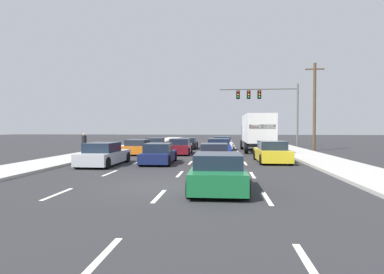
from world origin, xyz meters
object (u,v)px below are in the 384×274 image
object	(u,v)px
car_yellow	(272,153)
utility_pole_mid	(314,105)
car_silver	(104,155)
box_truck	(257,131)
car_navy	(159,154)
car_maroon	(180,147)
car_tan	(155,144)
traffic_signal_mast	(262,99)
car_black	(187,144)
car_blue	(218,148)
car_red	(214,155)
pedestrian_near_corner	(84,144)
car_white	(222,144)
car_green	(218,173)
car_orange	(138,147)

from	to	relation	value
car_yellow	utility_pole_mid	distance (m)	13.24
car_silver	box_truck	bearing A→B (deg)	49.24
box_truck	car_navy	bearing A→B (deg)	-123.79
car_maroon	utility_pole_mid	xyz separation A→B (m)	(12.35, 5.65, 3.77)
car_tan	traffic_signal_mast	size ratio (longest dim) A/B	0.51
car_navy	car_tan	bearing A→B (deg)	102.73
car_black	car_blue	world-z (taller)	car_blue
car_red	pedestrian_near_corner	size ratio (longest dim) A/B	2.64
traffic_signal_mast	car_black	bearing A→B (deg)	-151.10
car_tan	car_white	distance (m)	6.96
car_tan	traffic_signal_mast	world-z (taller)	traffic_signal_mast
car_red	traffic_signal_mast	bearing A→B (deg)	74.99
car_green	utility_pole_mid	size ratio (longest dim) A/B	0.50
box_truck	utility_pole_mid	bearing A→B (deg)	22.41
car_red	pedestrian_near_corner	world-z (taller)	pedestrian_near_corner
car_orange	car_navy	size ratio (longest dim) A/B	1.05
car_white	utility_pole_mid	world-z (taller)	utility_pole_mid
car_silver	car_black	xyz separation A→B (m)	(3.22, 15.46, -0.07)
car_red	box_truck	xyz separation A→B (m)	(3.59, 10.43, 1.39)
car_orange	car_blue	size ratio (longest dim) A/B	1.00
traffic_signal_mast	pedestrian_near_corner	bearing A→B (deg)	-137.56
car_orange	car_maroon	distance (m)	3.56
car_navy	traffic_signal_mast	bearing A→B (deg)	65.85
car_maroon	car_red	size ratio (longest dim) A/B	0.99
car_black	pedestrian_near_corner	xyz separation A→B (m)	(-7.08, -9.46, 0.44)
utility_pole_mid	car_navy	bearing A→B (deg)	-134.81
car_silver	car_white	xyz separation A→B (m)	(6.88, 15.02, -0.01)
car_maroon	car_tan	bearing A→B (deg)	117.87
car_black	car_green	xyz separation A→B (m)	(3.57, -22.39, 0.07)
car_black	car_navy	size ratio (longest dim) A/B	1.00
box_truck	car_black	bearing A→B (deg)	150.60
traffic_signal_mast	car_orange	bearing A→B (deg)	-134.33
car_maroon	box_truck	world-z (taller)	box_truck
car_orange	car_navy	bearing A→B (deg)	-65.45
box_truck	utility_pole_mid	xyz separation A→B (m)	(5.74, 2.37, 2.41)
box_truck	car_maroon	bearing A→B (deg)	-153.56
car_blue	traffic_signal_mast	bearing A→B (deg)	68.21
traffic_signal_mast	car_tan	bearing A→B (deg)	-156.32
car_maroon	car_blue	bearing A→B (deg)	-9.48
car_black	car_red	size ratio (longest dim) A/B	0.96
traffic_signal_mast	car_silver	bearing A→B (deg)	-119.83
car_white	box_truck	xyz separation A→B (m)	(3.14, -3.39, 1.36)
car_tan	car_blue	bearing A→B (deg)	-46.92
car_blue	pedestrian_near_corner	distance (m)	10.62
car_red	car_yellow	size ratio (longest dim) A/B	1.00
box_truck	car_red	bearing A→B (deg)	-108.99
box_truck	traffic_signal_mast	bearing A→B (deg)	80.16
car_tan	car_yellow	bearing A→B (deg)	-50.48
car_silver	car_red	xyz separation A→B (m)	(6.43, 1.20, -0.03)
car_yellow	pedestrian_near_corner	distance (m)	14.33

